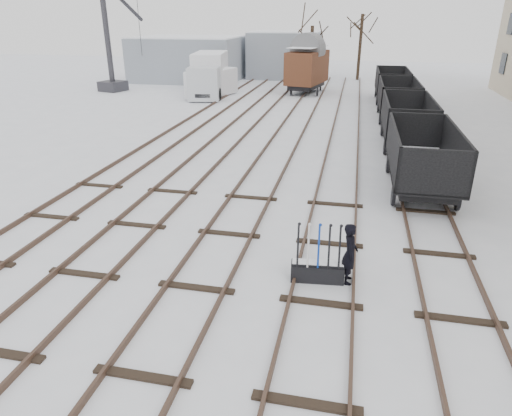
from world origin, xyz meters
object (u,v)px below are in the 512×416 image
(box_van_wagon, at_px, (307,66))
(lorry, at_px, (209,74))
(ground_frame, at_px, (317,270))
(worker, at_px, (350,253))
(freight_wagon_a, at_px, (421,167))
(panel_van, at_px, (212,83))
(crane, at_px, (111,61))

(box_van_wagon, distance_m, lorry, 8.10)
(ground_frame, distance_m, box_van_wagon, 29.39)
(worker, distance_m, freight_wagon_a, 7.55)
(panel_van, bearing_deg, box_van_wagon, 40.31)
(worker, relative_size, box_van_wagon, 0.30)
(panel_van, bearing_deg, ground_frame, -52.61)
(panel_van, height_order, crane, crane)
(worker, xyz_separation_m, panel_van, (-11.40, 25.62, 0.30))
(lorry, distance_m, crane, 8.84)
(ground_frame, distance_m, crane, 33.49)
(lorry, bearing_deg, panel_van, -61.99)
(worker, bearing_deg, ground_frame, 94.53)
(freight_wagon_a, xyz_separation_m, crane, (-23.00, 19.67, 1.55))
(box_van_wagon, height_order, panel_van, box_van_wagon)
(ground_frame, bearing_deg, worker, 2.00)
(worker, xyz_separation_m, box_van_wagon, (-4.23, 29.02, 1.36))
(ground_frame, distance_m, freight_wagon_a, 7.94)
(crane, bearing_deg, worker, -36.14)
(ground_frame, relative_size, freight_wagon_a, 0.26)
(lorry, bearing_deg, freight_wagon_a, -62.15)
(ground_frame, distance_m, worker, 0.91)
(freight_wagon_a, relative_size, lorry, 0.77)
(box_van_wagon, relative_size, panel_van, 1.03)
(lorry, bearing_deg, worker, -74.71)
(lorry, xyz_separation_m, crane, (-8.79, 0.69, 0.75))
(box_van_wagon, relative_size, crane, 0.57)
(worker, height_order, lorry, lorry)
(worker, distance_m, panel_van, 28.04)
(box_van_wagon, bearing_deg, freight_wagon_a, -60.88)
(worker, xyz_separation_m, lorry, (-11.78, 26.12, 0.90))
(panel_van, bearing_deg, worker, -51.12)
(panel_van, relative_size, crane, 0.55)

